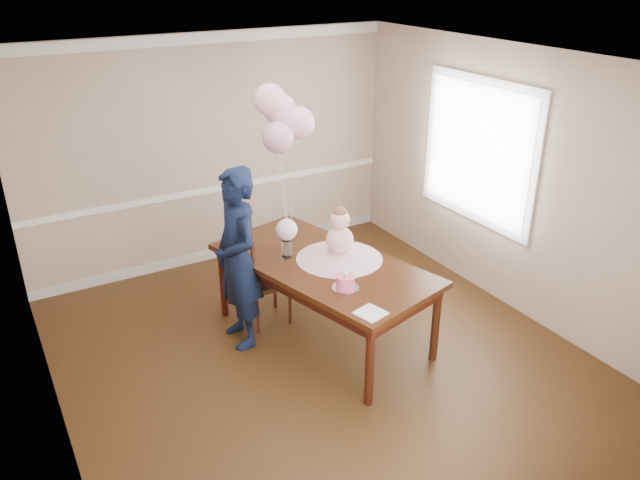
% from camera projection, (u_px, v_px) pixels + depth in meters
% --- Properties ---
extents(floor, '(4.50, 5.00, 0.00)m').
position_uv_depth(floor, '(321.00, 357.00, 5.87)').
color(floor, black).
rests_on(floor, ground).
extents(ceiling, '(4.50, 5.00, 0.02)m').
position_uv_depth(ceiling, '(321.00, 64.00, 4.74)').
color(ceiling, white).
rests_on(ceiling, wall_back).
extents(wall_back, '(4.50, 0.02, 2.70)m').
position_uv_depth(wall_back, '(214.00, 152.00, 7.28)').
color(wall_back, tan).
rests_on(wall_back, floor).
extents(wall_front, '(4.50, 0.02, 2.70)m').
position_uv_depth(wall_front, '(554.00, 387.00, 3.34)').
color(wall_front, tan).
rests_on(wall_front, floor).
extents(wall_left, '(0.02, 5.00, 2.70)m').
position_uv_depth(wall_left, '(38.00, 291.00, 4.29)').
color(wall_left, tan).
rests_on(wall_left, floor).
extents(wall_right, '(0.02, 5.00, 2.70)m').
position_uv_depth(wall_right, '(512.00, 182.00, 6.33)').
color(wall_right, tan).
rests_on(wall_right, floor).
extents(chair_rail_trim, '(4.50, 0.02, 0.07)m').
position_uv_depth(chair_rail_trim, '(217.00, 189.00, 7.46)').
color(chair_rail_trim, white).
rests_on(chair_rail_trim, wall_back).
extents(crown_molding, '(4.50, 0.02, 0.12)m').
position_uv_depth(crown_molding, '(206.00, 38.00, 6.73)').
color(crown_molding, white).
rests_on(crown_molding, wall_back).
extents(baseboard_trim, '(4.50, 0.02, 0.12)m').
position_uv_depth(baseboard_trim, '(221.00, 252.00, 7.81)').
color(baseboard_trim, silver).
rests_on(baseboard_trim, floor).
extents(window_frame, '(0.02, 1.66, 1.56)m').
position_uv_depth(window_frame, '(478.00, 151.00, 6.63)').
color(window_frame, white).
rests_on(window_frame, wall_right).
extents(window_blinds, '(0.01, 1.50, 1.40)m').
position_uv_depth(window_blinds, '(477.00, 151.00, 6.62)').
color(window_blinds, white).
rests_on(window_blinds, wall_right).
extents(dining_table_top, '(1.60, 2.38, 0.05)m').
position_uv_depth(dining_table_top, '(323.00, 265.00, 5.88)').
color(dining_table_top, black).
rests_on(dining_table_top, table_leg_fl).
extents(table_apron, '(1.47, 2.25, 0.11)m').
position_uv_depth(table_apron, '(323.00, 272.00, 5.92)').
color(table_apron, black).
rests_on(table_apron, table_leg_fl).
extents(table_leg_fl, '(0.09, 0.09, 0.76)m').
position_uv_depth(table_leg_fl, '(370.00, 366.00, 5.12)').
color(table_leg_fl, black).
rests_on(table_leg_fl, floor).
extents(table_leg_fr, '(0.09, 0.09, 0.76)m').
position_uv_depth(table_leg_fr, '(436.00, 324.00, 5.70)').
color(table_leg_fr, black).
rests_on(table_leg_fr, floor).
extents(table_leg_bl, '(0.09, 0.09, 0.76)m').
position_uv_depth(table_leg_bl, '(223.00, 283.00, 6.41)').
color(table_leg_bl, black).
rests_on(table_leg_bl, floor).
extents(table_leg_br, '(0.09, 0.09, 0.76)m').
position_uv_depth(table_leg_br, '(289.00, 255.00, 6.99)').
color(table_leg_br, black).
rests_on(table_leg_br, floor).
extents(baby_skirt, '(1.01, 1.01, 0.11)m').
position_uv_depth(baby_skirt, '(339.00, 253.00, 5.92)').
color(baby_skirt, '#DEA4B8').
rests_on(baby_skirt, dining_table_top).
extents(baby_torso, '(0.26, 0.26, 0.26)m').
position_uv_depth(baby_torso, '(340.00, 240.00, 5.86)').
color(baby_torso, '#FFA1C3').
rests_on(baby_torso, baby_skirt).
extents(baby_head, '(0.19, 0.19, 0.19)m').
position_uv_depth(baby_head, '(340.00, 220.00, 5.77)').
color(baby_head, '#FDBDAE').
rests_on(baby_head, baby_torso).
extents(baby_hair, '(0.13, 0.13, 0.13)m').
position_uv_depth(baby_hair, '(340.00, 213.00, 5.75)').
color(baby_hair, brown).
rests_on(baby_hair, baby_head).
extents(cake_platter, '(0.29, 0.29, 0.01)m').
position_uv_depth(cake_platter, '(345.00, 288.00, 5.42)').
color(cake_platter, silver).
rests_on(cake_platter, dining_table_top).
extents(birthday_cake, '(0.20, 0.20, 0.11)m').
position_uv_depth(birthday_cake, '(345.00, 282.00, 5.39)').
color(birthday_cake, '#F64D81').
rests_on(birthday_cake, cake_platter).
extents(cake_flower_a, '(0.03, 0.03, 0.03)m').
position_uv_depth(cake_flower_a, '(345.00, 274.00, 5.36)').
color(cake_flower_a, white).
rests_on(cake_flower_a, birthday_cake).
extents(cake_flower_b, '(0.03, 0.03, 0.03)m').
position_uv_depth(cake_flower_b, '(346.00, 272.00, 5.40)').
color(cake_flower_b, white).
rests_on(cake_flower_b, birthday_cake).
extents(rose_vase_near, '(0.13, 0.13, 0.17)m').
position_uv_depth(rose_vase_near, '(287.00, 248.00, 5.94)').
color(rose_vase_near, silver).
rests_on(rose_vase_near, dining_table_top).
extents(roses_near, '(0.21, 0.21, 0.21)m').
position_uv_depth(roses_near, '(287.00, 230.00, 5.86)').
color(roses_near, '#F8D0E1').
rests_on(roses_near, rose_vase_near).
extents(napkin, '(0.27, 0.27, 0.01)m').
position_uv_depth(napkin, '(371.00, 313.00, 5.03)').
color(napkin, white).
rests_on(napkin, dining_table_top).
extents(balloon_weight, '(0.05, 0.05, 0.02)m').
position_uv_depth(balloon_weight, '(289.00, 239.00, 6.33)').
color(balloon_weight, silver).
rests_on(balloon_weight, dining_table_top).
extents(balloon_a, '(0.30, 0.30, 0.30)m').
position_uv_depth(balloon_a, '(278.00, 137.00, 5.80)').
color(balloon_a, '#DB9BBA').
rests_on(balloon_a, balloon_ribbon_a).
extents(balloon_b, '(0.30, 0.30, 0.30)m').
position_uv_depth(balloon_b, '(299.00, 123.00, 5.86)').
color(balloon_b, '#FFB4D0').
rests_on(balloon_b, balloon_ribbon_b).
extents(balloon_c, '(0.30, 0.30, 0.30)m').
position_uv_depth(balloon_c, '(280.00, 110.00, 5.87)').
color(balloon_c, '#FFB4CD').
rests_on(balloon_c, balloon_ribbon_c).
extents(balloon_d, '(0.30, 0.30, 0.30)m').
position_uv_depth(balloon_d, '(270.00, 100.00, 5.77)').
color(balloon_d, '#FCB2C2').
rests_on(balloon_d, balloon_ribbon_d).
extents(balloon_ribbon_a, '(0.10, 0.03, 0.91)m').
position_uv_depth(balloon_ribbon_a, '(284.00, 198.00, 6.10)').
color(balloon_ribbon_a, white).
rests_on(balloon_ribbon_a, balloon_weight).
extents(balloon_ribbon_b, '(0.12, 0.03, 1.02)m').
position_uv_depth(balloon_ribbon_b, '(294.00, 191.00, 6.13)').
color(balloon_ribbon_b, white).
rests_on(balloon_ribbon_b, balloon_weight).
extents(balloon_ribbon_c, '(0.01, 0.11, 1.13)m').
position_uv_depth(balloon_ribbon_c, '(285.00, 185.00, 6.13)').
color(balloon_ribbon_c, silver).
rests_on(balloon_ribbon_c, balloon_weight).
extents(balloon_ribbon_d, '(0.12, 0.09, 1.23)m').
position_uv_depth(balloon_ribbon_d, '(280.00, 180.00, 6.08)').
color(balloon_ribbon_d, silver).
rests_on(balloon_ribbon_d, balloon_weight).
extents(dining_chair_seat, '(0.45, 0.45, 0.05)m').
position_uv_depth(dining_chair_seat, '(266.00, 281.00, 6.30)').
color(dining_chair_seat, '#3A1F0F').
rests_on(dining_chair_seat, chair_leg_fl).
extents(chair_leg_fl, '(0.04, 0.04, 0.43)m').
position_uv_depth(chair_leg_fl, '(258.00, 314.00, 6.17)').
color(chair_leg_fl, '#3B1810').
rests_on(chair_leg_fl, floor).
extents(chair_leg_fr, '(0.04, 0.04, 0.43)m').
position_uv_depth(chair_leg_fr, '(290.00, 305.00, 6.33)').
color(chair_leg_fr, '#38180F').
rests_on(chair_leg_fr, floor).
extents(chair_leg_bl, '(0.04, 0.04, 0.43)m').
position_uv_depth(chair_leg_bl, '(244.00, 298.00, 6.46)').
color(chair_leg_bl, '#3C1310').
rests_on(chair_leg_bl, floor).
extents(chair_leg_br, '(0.04, 0.04, 0.43)m').
position_uv_depth(chair_leg_br, '(275.00, 290.00, 6.62)').
color(chair_leg_br, '#3D1810').
rests_on(chair_leg_br, floor).
extents(chair_back_post_l, '(0.04, 0.04, 0.56)m').
position_uv_depth(chair_back_post_l, '(254.00, 267.00, 5.95)').
color(chair_back_post_l, '#3C2010').
rests_on(chair_back_post_l, dining_chair_seat).
extents(chair_back_post_r, '(0.04, 0.04, 0.56)m').
position_uv_depth(chair_back_post_r, '(239.00, 253.00, 6.23)').
color(chair_back_post_r, '#37120F').
rests_on(chair_back_post_r, dining_chair_seat).
extents(chair_slat_low, '(0.04, 0.40, 0.05)m').
position_uv_depth(chair_slat_low, '(247.00, 271.00, 6.14)').
color(chair_slat_low, '#311C0D').
rests_on(chair_slat_low, dining_chair_seat).
extents(chair_slat_mid, '(0.04, 0.40, 0.05)m').
position_uv_depth(chair_slat_mid, '(246.00, 256.00, 6.07)').
color(chair_slat_mid, '#35170E').
rests_on(chair_slat_mid, dining_chair_seat).
extents(chair_slat_top, '(0.04, 0.40, 0.05)m').
position_uv_depth(chair_slat_top, '(245.00, 241.00, 6.01)').
color(chair_slat_top, '#391B0F').
rests_on(chair_slat_top, dining_chair_seat).
extents(woman, '(0.44, 0.65, 1.77)m').
position_uv_depth(woman, '(238.00, 259.00, 5.78)').
color(woman, black).
rests_on(woman, floor).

